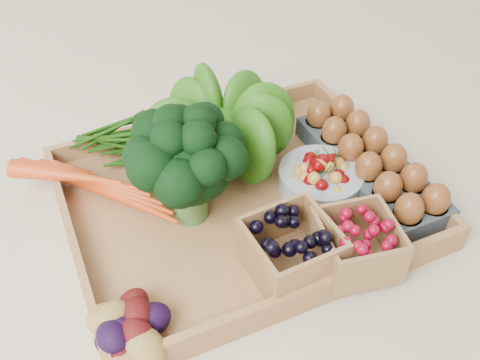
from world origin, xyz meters
name	(u,v)px	position (x,y,z in m)	size (l,w,h in m)	color
ground	(240,206)	(0.00, 0.00, 0.00)	(4.00, 4.00, 0.00)	beige
tray	(240,203)	(0.00, 0.00, 0.01)	(0.55, 0.45, 0.01)	#A87546
carrots	(107,188)	(-0.20, 0.09, 0.04)	(0.21, 0.15, 0.05)	#C93F11
lettuce	(222,120)	(0.02, 0.11, 0.10)	(0.17, 0.17, 0.17)	#20460B
broccoli	(189,182)	(-0.08, 0.00, 0.09)	(0.18, 0.18, 0.14)	black
cherry_bowl	(320,179)	(0.13, -0.03, 0.03)	(0.14, 0.14, 0.04)	#8C9EA5
egg_carton	(369,168)	(0.22, -0.04, 0.03)	(0.11, 0.31, 0.04)	#384148
potatoes	(125,325)	(-0.24, -0.18, 0.05)	(0.13, 0.13, 0.07)	#3C090A
punnet_blackberry	(291,250)	(0.01, -0.16, 0.06)	(0.12, 0.12, 0.08)	black
punnet_raspberry	(356,244)	(0.10, -0.18, 0.05)	(0.11, 0.11, 0.07)	maroon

